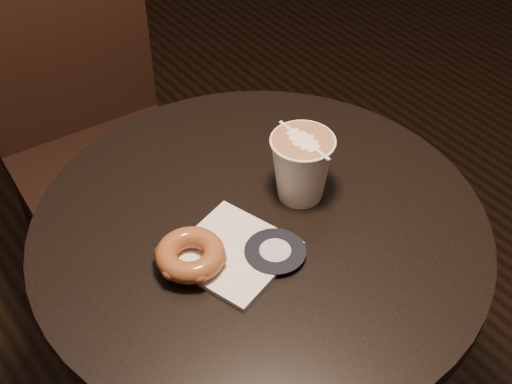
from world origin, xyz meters
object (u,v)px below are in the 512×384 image
Objects in this scene: chair at (88,114)px; pastry_bag at (233,253)px; cafe_table at (260,305)px; latte_cup at (301,168)px; doughnut at (190,255)px.

chair is 6.66× the size of pastry_bag.
cafe_table is 0.27m from latte_cup.
pastry_bag is 0.17m from latte_cup.
chair reaches higher than cafe_table.
cafe_table is at bearing 3.62° from doughnut.
cafe_table is 4.99× the size of pastry_bag.
doughnut is (-0.13, -0.01, 0.22)m from cafe_table.
cafe_table is 0.66m from chair.
chair is at bearing 88.70° from cafe_table.
cafe_table is at bearing 3.80° from pastry_bag.
doughnut is 0.90× the size of latte_cup.
doughnut is at bearing 146.42° from pastry_bag.
latte_cup reaches higher than cafe_table.
latte_cup is at bearing -2.81° from pastry_bag.
cafe_table is 7.49× the size of doughnut.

